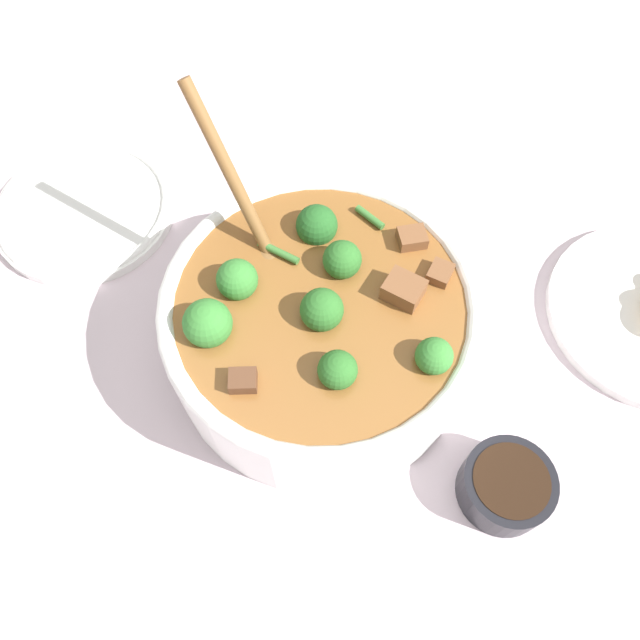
{
  "coord_description": "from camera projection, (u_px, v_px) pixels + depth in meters",
  "views": [
    {
      "loc": [
        0.28,
        -0.03,
        0.59
      ],
      "look_at": [
        0.0,
        0.0,
        0.07
      ],
      "focal_mm": 35.0,
      "sensor_mm": 36.0,
      "label": 1
    }
  ],
  "objects": [
    {
      "name": "stew_bowl",
      "position": [
        320.0,
        324.0,
        0.6
      ],
      "size": [
        0.3,
        0.3,
        0.24
      ],
      "color": "white",
      "rests_on": "ground_plane"
    },
    {
      "name": "condiment_bowl",
      "position": [
        506.0,
        485.0,
        0.56
      ],
      "size": [
        0.08,
        0.08,
        0.04
      ],
      "color": "black",
      "rests_on": "ground_plane"
    },
    {
      "name": "ground_plane",
      "position": [
        320.0,
        352.0,
        0.65
      ],
      "size": [
        4.0,
        4.0,
        0.0
      ],
      "primitive_type": "plane",
      "color": "silver"
    },
    {
      "name": "empty_plate",
      "position": [
        85.0,
        208.0,
        0.73
      ],
      "size": [
        0.21,
        0.21,
        0.02
      ],
      "color": "white",
      "rests_on": "ground_plane"
    }
  ]
}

